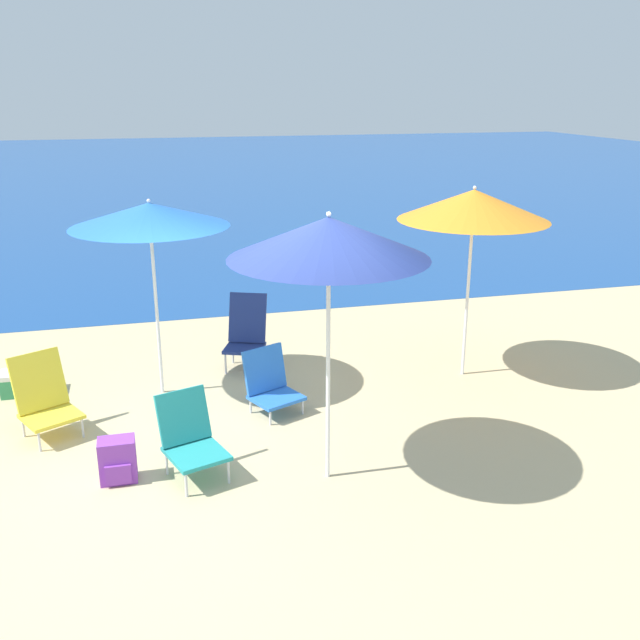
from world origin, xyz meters
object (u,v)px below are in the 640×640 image
at_px(beach_umbrella_blue, 150,215).
at_px(beach_chair_blue, 270,383).
at_px(beach_umbrella_navy, 329,238).
at_px(beach_chair_yellow, 44,397).
at_px(beach_chair_navy, 246,331).
at_px(beach_chair_teal, 190,436).
at_px(cooler_box, 25,382).
at_px(beach_umbrella_orange, 474,205).
at_px(backpack_purple, 118,461).

xyz_separation_m(beach_umbrella_blue, beach_chair_blue, (1.10, -0.76, -1.70)).
relative_size(beach_umbrella_navy, beach_chair_yellow, 2.92).
bearing_deg(beach_chair_navy, beach_umbrella_navy, -62.21).
distance_m(beach_chair_teal, beach_chair_blue, 1.44).
bearing_deg(cooler_box, beach_umbrella_orange, -7.76).
bearing_deg(beach_umbrella_blue, beach_chair_navy, 28.22).
bearing_deg(beach_umbrella_orange, beach_chair_blue, -170.01).
xyz_separation_m(beach_umbrella_orange, beach_chair_teal, (-3.33, -1.54, -1.67)).
bearing_deg(beach_umbrella_blue, beach_chair_teal, -84.37).
distance_m(beach_chair_navy, cooler_box, 2.57).
relative_size(beach_umbrella_navy, beach_umbrella_orange, 1.05).
distance_m(beach_chair_yellow, backpack_purple, 1.32).
bearing_deg(backpack_purple, beach_chair_navy, 58.14).
relative_size(beach_umbrella_navy, beach_chair_navy, 2.64).
xyz_separation_m(beach_chair_teal, beach_chair_blue, (0.92, 1.11, -0.05)).
bearing_deg(backpack_purple, beach_chair_blue, 34.92).
bearing_deg(beach_chair_navy, beach_chair_yellow, -127.56).
distance_m(beach_umbrella_orange, backpack_purple, 4.62).
bearing_deg(beach_chair_teal, beach_chair_navy, 51.48).
height_order(beach_umbrella_blue, cooler_box, beach_umbrella_blue).
xyz_separation_m(beach_umbrella_navy, beach_chair_yellow, (-2.49, 1.49, -1.76)).
relative_size(beach_umbrella_navy, backpack_purple, 5.98).
relative_size(beach_umbrella_blue, beach_chair_yellow, 2.70).
bearing_deg(beach_chair_navy, cooler_box, -153.24).
bearing_deg(beach_chair_blue, beach_chair_yellow, 155.10).
bearing_deg(beach_chair_blue, beach_umbrella_navy, -104.77).
xyz_separation_m(beach_umbrella_blue, backpack_purple, (-0.45, -1.85, -1.82)).
bearing_deg(beach_umbrella_orange, cooler_box, 172.24).
xyz_separation_m(beach_chair_navy, backpack_purple, (-1.50, -2.41, -0.26)).
bearing_deg(beach_umbrella_blue, beach_chair_blue, -34.78).
xyz_separation_m(beach_umbrella_blue, beach_chair_teal, (0.18, -1.88, -1.65)).
xyz_separation_m(beach_chair_yellow, backpack_purple, (0.70, -1.11, -0.19)).
relative_size(beach_umbrella_navy, beach_chair_teal, 3.20).
height_order(beach_chair_blue, backpack_purple, beach_chair_blue).
relative_size(beach_umbrella_blue, beach_umbrella_navy, 0.93).
distance_m(beach_umbrella_navy, beach_chair_yellow, 3.39).
relative_size(beach_umbrella_navy, cooler_box, 4.64).
xyz_separation_m(beach_umbrella_navy, beach_umbrella_orange, (2.17, 1.89, -0.11)).
distance_m(beach_chair_yellow, cooler_box, 1.16).
height_order(beach_umbrella_blue, beach_chair_blue, beach_umbrella_blue).
distance_m(beach_chair_blue, beach_chair_yellow, 2.25).
xyz_separation_m(beach_umbrella_blue, beach_umbrella_navy, (1.34, -2.23, 0.13)).
relative_size(beach_umbrella_blue, backpack_purple, 5.54).
height_order(beach_umbrella_blue, beach_chair_navy, beach_umbrella_blue).
relative_size(beach_chair_navy, backpack_purple, 2.26).
relative_size(beach_umbrella_orange, beach_chair_navy, 2.52).
relative_size(beach_chair_blue, cooler_box, 1.33).
height_order(beach_chair_yellow, cooler_box, beach_chair_yellow).
bearing_deg(cooler_box, backpack_purple, -64.45).
distance_m(beach_chair_teal, cooler_box, 2.79).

